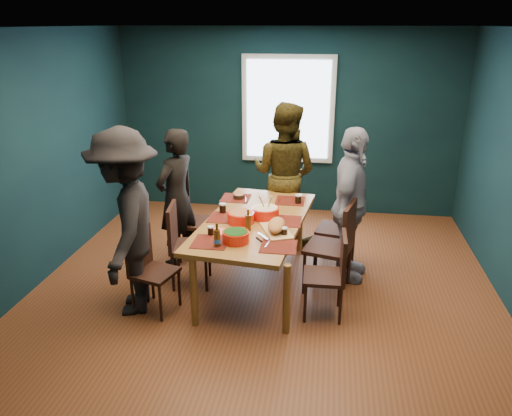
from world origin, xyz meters
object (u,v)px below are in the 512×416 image
Objects in this scene: chair_right_near at (333,269)px; bowl_dumpling at (265,212)px; person_far_left at (176,198)px; person_back at (284,173)px; bowl_salad at (241,217)px; chair_left_near at (147,264)px; dining_table at (255,226)px; person_right at (350,206)px; chair_right_far at (344,223)px; person_near_left at (126,223)px; bowl_herbs at (236,236)px; chair_right_mid at (338,241)px; cutting_board at (276,226)px; chair_left_mid at (182,239)px; chair_left_far at (191,215)px.

chair_right_near is 2.94× the size of bowl_dumpling.
chair_right_near is at bearing 87.46° from person_far_left.
person_back reaches higher than bowl_salad.
chair_left_near is at bearing -145.50° from bowl_salad.
dining_table is 1.29m from person_back.
chair_right_near is at bearing -24.21° from bowl_salad.
bowl_dumpling is (-0.90, -0.23, -0.04)m from person_right.
chair_right_far is 0.51× the size of person_near_left.
bowl_herbs reaches higher than dining_table.
cutting_board is at bearing -144.10° from chair_right_mid.
chair_left_mid is 0.58m from chair_left_near.
chair_left_far is 1.03× the size of chair_left_mid.
chair_left_mid is 3.29× the size of bowl_salad.
chair_left_far is 3.40× the size of bowl_salad.
bowl_salad is (-1.14, -0.40, -0.05)m from person_right.
person_right is at bearing 22.68° from dining_table.
chair_right_mid reaches higher than chair_left_mid.
person_right is 6.70× the size of bowl_herbs.
cutting_board is (0.27, -0.30, 0.13)m from dining_table.
chair_right_mid is 1.70× the size of cutting_board.
chair_right_mid is 1.05m from bowl_salad.
chair_left_far reaches higher than chair_left_mid.
bowl_dumpling is (0.88, 0.20, 0.28)m from chair_left_mid.
bowl_dumpling is (-0.78, 0.12, 0.23)m from chair_right_mid.
chair_right_far reaches higher than bowl_salad.
chair_right_far is at bearing 119.38° from person_far_left.
dining_table is 2.21× the size of chair_right_far.
person_right is at bearing 15.88° from cutting_board.
chair_right_mid is 0.62× the size of person_far_left.
chair_left_mid is 0.61m from person_far_left.
chair_left_far is 1.83m from chair_right_far.
person_near_left is at bearing -158.42° from chair_left_near.
dining_table is 0.42m from cutting_board.
chair_right_near is 0.50× the size of person_right.
chair_left_mid reaches higher than dining_table.
person_back is (-0.78, 0.71, 0.36)m from chair_right_far.
chair_right_far is 1.10m from chair_right_near.
chair_right_mid is at bearing 35.02° from chair_left_near.
person_back reaches higher than dining_table.
person_back is at bearing 81.28° from bowl_herbs.
person_near_left reaches higher than bowl_dumpling.
chair_left_mid is 1.74m from person_back.
chair_right_near is (1.82, 0.14, 0.01)m from chair_left_near.
person_near_left is at bearing -137.23° from chair_right_far.
person_right is at bearing -69.40° from chair_right_far.
chair_right_mid is 0.59× the size of person_right.
cutting_board is at bearing -16.44° from chair_left_mid.
chair_left_mid is (-0.77, -0.14, -0.15)m from dining_table.
bowl_salad is at bearing 154.25° from chair_right_near.
person_far_left is (-1.82, 0.91, 0.32)m from chair_right_near.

